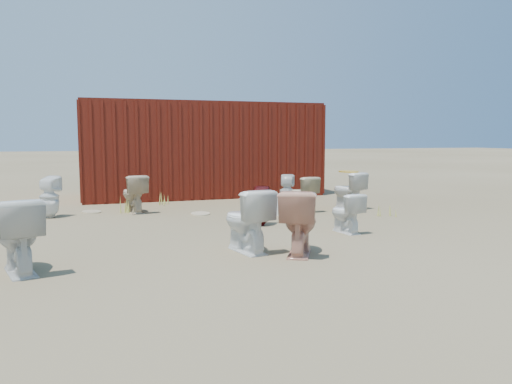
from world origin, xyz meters
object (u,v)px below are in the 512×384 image
object	(u,v)px
toilet_back_yellowlid	(348,190)
loose_tank	(287,206)
toilet_front_c	(246,220)
toilet_front_a	(18,236)
toilet_back_e	(287,191)
toilet_back_beige_left	(134,194)
shipping_container	(201,149)
toilet_front_e	(346,213)
toilet_front_pink	(299,222)
toilet_back_a	(49,197)
toilet_front_maroon	(261,206)
toilet_back_beige_right	(302,194)

from	to	relation	value
toilet_back_yellowlid	loose_tank	size ratio (longest dim) A/B	1.57
toilet_front_c	toilet_front_a	bearing A→B (deg)	-7.36
toilet_back_e	toilet_back_beige_left	bearing A→B (deg)	19.95
shipping_container	loose_tank	xyz separation A→B (m)	(0.87, -3.95, -1.02)
toilet_front_e	toilet_back_yellowlid	distance (m)	2.78
loose_tank	toilet_back_e	bearing A→B (deg)	55.77
toilet_front_pink	toilet_front_e	bearing A→B (deg)	-111.01
shipping_container	toilet_back_e	world-z (taller)	shipping_container
shipping_container	toilet_front_e	bearing A→B (deg)	-79.96
loose_tank	toilet_front_c	bearing A→B (deg)	-133.98
toilet_front_pink	toilet_back_a	world-z (taller)	toilet_front_pink
toilet_front_a	toilet_front_c	xyz separation A→B (m)	(2.75, 0.20, -0.00)
toilet_front_pink	toilet_front_maroon	world-z (taller)	toilet_front_pink
shipping_container	toilet_front_e	xyz separation A→B (m)	(1.06, -5.98, -0.88)
toilet_front_maroon	loose_tank	xyz separation A→B (m)	(0.90, 1.00, -0.17)
toilet_back_a	toilet_front_maroon	bearing A→B (deg)	179.01
toilet_front_a	toilet_front_e	xyz separation A→B (m)	(4.66, 0.96, -0.11)
toilet_front_maroon	toilet_back_beige_left	distance (m)	2.97
shipping_container	toilet_front_a	bearing A→B (deg)	-117.42
toilet_front_c	toilet_front_pink	bearing A→B (deg)	137.94
toilet_front_e	loose_tank	world-z (taller)	toilet_front_e
shipping_container	toilet_front_c	distance (m)	6.83
toilet_front_pink	toilet_front_a	bearing A→B (deg)	25.73
toilet_front_a	toilet_front_c	bearing A→B (deg)	169.11
toilet_back_beige_right	shipping_container	bearing A→B (deg)	-79.68
toilet_back_beige_left	toilet_back_yellowlid	world-z (taller)	toilet_back_yellowlid
toilet_front_c	toilet_back_beige_left	size ratio (longest dim) A/B	1.10
toilet_back_yellowlid	toilet_back_e	xyz separation A→B (m)	(-1.20, 0.51, -0.03)
toilet_front_e	loose_tank	xyz separation A→B (m)	(-0.19, 2.03, -0.15)
toilet_front_e	loose_tank	distance (m)	2.05
toilet_front_maroon	toilet_front_a	bearing A→B (deg)	54.14
toilet_front_c	toilet_back_a	size ratio (longest dim) A/B	1.07
toilet_front_maroon	toilet_front_e	world-z (taller)	toilet_front_maroon
toilet_front_maroon	toilet_back_e	world-z (taller)	toilet_back_e
toilet_back_beige_left	loose_tank	world-z (taller)	toilet_back_beige_left
toilet_back_beige_left	toilet_front_c	bearing A→B (deg)	94.26
toilet_back_a	toilet_back_yellowlid	world-z (taller)	toilet_back_a
toilet_back_a	toilet_front_pink	bearing A→B (deg)	157.58
toilet_front_maroon	toilet_back_a	bearing A→B (deg)	-5.48
toilet_back_a	loose_tank	world-z (taller)	toilet_back_a
toilet_front_pink	toilet_front_c	world-z (taller)	toilet_front_pink
shipping_container	toilet_back_beige_right	bearing A→B (deg)	-69.87
toilet_back_e	toilet_front_a	bearing A→B (deg)	64.89
toilet_front_maroon	toilet_back_e	size ratio (longest dim) A/B	0.95
toilet_back_beige_right	toilet_back_yellowlid	distance (m)	1.10
toilet_front_pink	toilet_back_yellowlid	bearing A→B (deg)	-98.81
shipping_container	toilet_back_a	bearing A→B (deg)	-141.03
shipping_container	toilet_back_yellowlid	xyz separation A→B (m)	(2.43, -3.56, -0.81)
toilet_back_beige_left	loose_tank	bearing A→B (deg)	145.14
toilet_front_e	toilet_back_beige_right	world-z (taller)	toilet_back_beige_right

